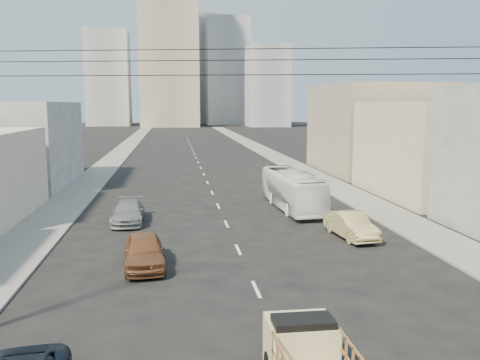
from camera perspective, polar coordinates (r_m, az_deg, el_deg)
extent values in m
cube|color=slate|center=(83.16, -13.34, 2.94)|extent=(3.50, 180.00, 0.12)
cube|color=slate|center=(84.12, 2.82, 3.22)|extent=(3.50, 180.00, 0.12)
cube|color=silver|center=(16.71, 5.41, -19.32)|extent=(0.15, 2.00, 0.01)
cube|color=silver|center=(22.09, 1.84, -12.15)|extent=(0.15, 2.00, 0.01)
cube|color=silver|center=(27.72, -0.21, -7.81)|extent=(0.15, 2.00, 0.01)
cube|color=silver|center=(33.48, -1.54, -4.95)|extent=(0.15, 2.00, 0.01)
cube|color=silver|center=(39.31, -2.47, -2.93)|extent=(0.15, 2.00, 0.01)
cube|color=silver|center=(45.19, -3.15, -1.43)|extent=(0.15, 2.00, 0.01)
cube|color=silver|center=(51.09, -3.68, -0.28)|extent=(0.15, 2.00, 0.01)
cube|color=silver|center=(57.02, -4.10, 0.64)|extent=(0.15, 2.00, 0.01)
cube|color=silver|center=(62.96, -4.43, 1.38)|extent=(0.15, 2.00, 0.01)
cube|color=silver|center=(68.91, -4.71, 1.99)|extent=(0.15, 2.00, 0.01)
cube|color=silver|center=(74.87, -4.95, 2.51)|extent=(0.15, 2.00, 0.01)
cube|color=silver|center=(80.83, -5.15, 2.95)|extent=(0.15, 2.00, 0.01)
cube|color=silver|center=(86.80, -5.33, 3.32)|extent=(0.15, 2.00, 0.01)
cube|color=silver|center=(92.77, -5.48, 3.66)|extent=(0.15, 2.00, 0.01)
cube|color=silver|center=(98.75, -5.61, 3.95)|extent=(0.15, 2.00, 0.01)
cube|color=silver|center=(104.73, -5.73, 4.20)|extent=(0.15, 2.00, 0.01)
cube|color=silver|center=(110.71, -5.83, 4.43)|extent=(0.15, 2.00, 0.01)
cube|color=silver|center=(116.69, -5.93, 4.64)|extent=(0.15, 2.00, 0.01)
cube|color=#CBBD88|center=(15.37, 6.79, -18.00)|extent=(1.90, 1.60, 1.50)
cube|color=black|center=(14.89, 7.08, -16.35)|extent=(1.70, 0.90, 0.70)
imported|color=white|center=(38.34, 5.88, -1.10)|extent=(2.88, 10.33, 2.85)
imported|color=brown|center=(25.08, -10.71, -7.83)|extent=(2.27, 4.85, 1.60)
imported|color=tan|center=(30.64, 12.36, -5.00)|extent=(2.11, 4.68, 1.49)
imported|color=gray|center=(34.46, -12.45, -3.55)|extent=(2.02, 4.94, 1.43)
cylinder|color=black|center=(14.38, 6.41, 14.46)|extent=(23.01, 5.02, 0.02)
cylinder|color=black|center=(14.35, 6.39, 13.27)|extent=(23.01, 5.02, 0.02)
cylinder|color=black|center=(14.32, 6.36, 11.68)|extent=(23.01, 5.02, 0.02)
cube|color=#C3B59D|center=(46.59, 21.93, 3.22)|extent=(11.00, 14.00, 8.00)
cube|color=gray|center=(61.12, 15.01, 5.60)|extent=(12.00, 16.00, 10.00)
cube|color=gray|center=(53.97, -24.97, 3.68)|extent=(12.00, 16.00, 8.00)
cube|color=tan|center=(183.73, -8.02, 15.37)|extent=(20.00, 20.00, 60.00)
cube|color=#999CA2|center=(198.91, -1.44, 12.03)|extent=(16.00, 16.00, 40.00)
cube|color=#999CA2|center=(193.92, -14.56, 10.96)|extent=(15.00, 15.00, 34.00)
cube|color=gray|center=(213.06, -5.17, 12.30)|extent=(18.00, 18.00, 44.00)
cube|color=#999CA2|center=(180.61, 3.11, 10.47)|extent=(14.00, 14.00, 28.00)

